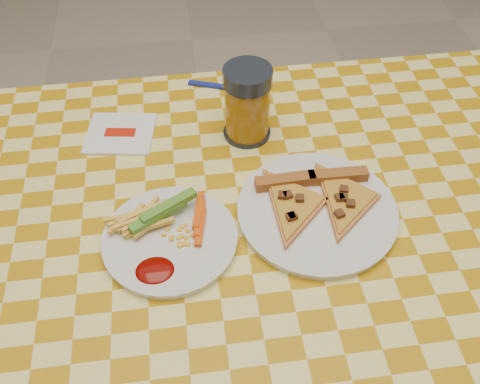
# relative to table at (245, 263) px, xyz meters

# --- Properties ---
(table) EXTENTS (1.28, 0.88, 0.76)m
(table) POSITION_rel_table_xyz_m (0.00, 0.00, 0.00)
(table) COLOR silver
(table) RESTS_ON ground
(plate_left) EXTENTS (0.26, 0.26, 0.01)m
(plate_left) POSITION_rel_table_xyz_m (-0.12, 0.00, 0.08)
(plate_left) COLOR silver
(plate_left) RESTS_ON table
(plate_right) EXTENTS (0.29, 0.29, 0.01)m
(plate_right) POSITION_rel_table_xyz_m (0.12, 0.03, 0.08)
(plate_right) COLOR silver
(plate_right) RESTS_ON table
(fries_veggies) EXTENTS (0.17, 0.16, 0.04)m
(fries_veggies) POSITION_rel_table_xyz_m (-0.13, 0.02, 0.10)
(fries_veggies) COLOR #F6CD4E
(fries_veggies) RESTS_ON plate_left
(pizza_slices) EXTENTS (0.21, 0.20, 0.02)m
(pizza_slices) POSITION_rel_table_xyz_m (0.12, 0.04, 0.09)
(pizza_slices) COLOR #DD8944
(pizza_slices) RESTS_ON plate_right
(drink_glass) EXTENTS (0.09, 0.09, 0.14)m
(drink_glass) POSITION_rel_table_xyz_m (0.04, 0.24, 0.14)
(drink_glass) COLOR black
(drink_glass) RESTS_ON table
(napkin) EXTENTS (0.14, 0.13, 0.01)m
(napkin) POSITION_rel_table_xyz_m (-0.20, 0.27, 0.08)
(napkin) COLOR white
(napkin) RESTS_ON table
(fork) EXTENTS (0.13, 0.06, 0.01)m
(fork) POSITION_rel_table_xyz_m (0.01, 0.38, 0.08)
(fork) COLOR navy
(fork) RESTS_ON table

